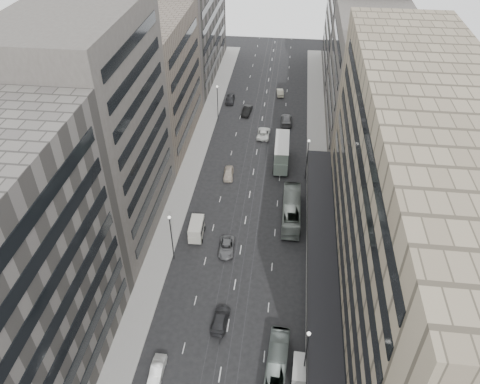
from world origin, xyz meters
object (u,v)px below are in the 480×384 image
at_px(bus_far, 291,210).
at_px(sedan_1, 157,370).
at_px(vw_microbus, 299,370).
at_px(double_decker, 282,152).
at_px(panel_van, 196,229).
at_px(bus_near, 277,366).
at_px(sedan_2, 226,247).

bearing_deg(bus_far, sedan_1, 63.58).
bearing_deg(sedan_1, vw_microbus, 5.57).
height_order(double_decker, panel_van, double_decker).
xyz_separation_m(vw_microbus, sedan_1, (-16.53, -1.60, -0.46)).
bearing_deg(vw_microbus, bus_near, -179.33).
height_order(bus_far, panel_van, bus_far).
relative_size(vw_microbus, sedan_2, 0.79).
bearing_deg(vw_microbus, double_decker, 97.76).
xyz_separation_m(bus_near, vw_microbus, (2.65, -0.08, -0.24)).
xyz_separation_m(double_decker, sedan_2, (-7.14, -24.54, -2.07)).
distance_m(bus_near, sedan_2, 21.49).
bearing_deg(panel_van, vw_microbus, -55.89).
distance_m(sedan_1, sedan_2, 21.96).
relative_size(double_decker, sedan_2, 1.92).
height_order(bus_far, double_decker, double_decker).
relative_size(panel_van, sedan_2, 0.93).
bearing_deg(vw_microbus, panel_van, 128.68).
bearing_deg(vw_microbus, sedan_1, -172.12).
distance_m(panel_van, sedan_2, 5.79).
bearing_deg(sedan_2, bus_far, 39.81).
bearing_deg(bus_near, sedan_1, 9.86).
bearing_deg(sedan_1, panel_van, 89.79).
relative_size(bus_near, double_decker, 1.06).
distance_m(bus_far, panel_van, 15.92).
relative_size(bus_far, sedan_2, 2.49).
distance_m(bus_far, vw_microbus, 28.67).
height_order(bus_near, vw_microbus, bus_near).
distance_m(bus_near, double_decker, 44.24).
height_order(double_decker, sedan_2, double_decker).
distance_m(vw_microbus, sedan_1, 16.62).
bearing_deg(bus_near, bus_far, -88.76).
height_order(bus_near, double_decker, double_decker).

